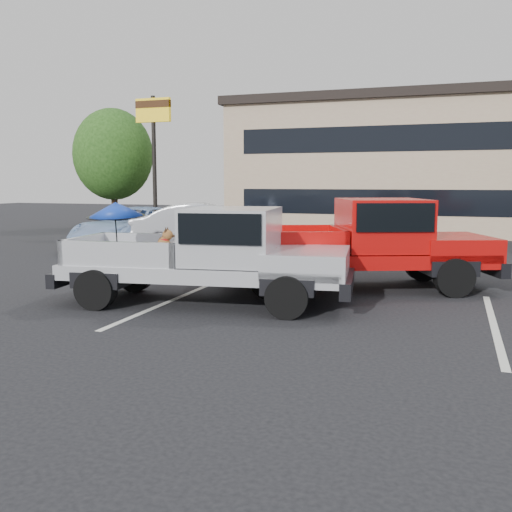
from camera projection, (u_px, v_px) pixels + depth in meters
The scene contains 10 objects.
ground at pixel (287, 340), 8.59m from camera, with size 90.00×90.00×0.00m, color black.
stripe_left at pixel (171, 301), 11.43m from camera, with size 0.12×5.00×0.01m, color silver.
stripe_right at pixel (494, 325), 9.48m from camera, with size 0.12×5.00×0.01m, color silver.
motel_building at pixel (449, 164), 27.18m from camera, with size 20.40×8.40×6.30m.
motel_sign at pixel (154, 128), 24.35m from camera, with size 1.60×0.22×6.00m.
tree_left at pixel (113, 155), 28.58m from camera, with size 3.96×3.96×6.02m.
silver_pickup at pixel (220, 251), 10.98m from camera, with size 5.90×2.70×2.06m.
red_pickup at pixel (373, 240), 12.59m from camera, with size 6.41×4.20×2.00m.
silver_sedan at pixel (209, 228), 18.91m from camera, with size 1.77×5.07×1.67m, color #B9BBC1.
blue_suv at pixel (136, 228), 20.31m from camera, with size 2.46×5.33×1.48m, color #93B1DB.
Camera 1 is at (2.29, -8.04, 2.37)m, focal length 40.00 mm.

